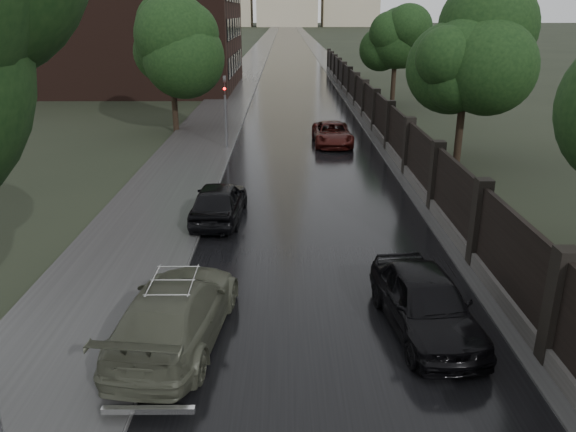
# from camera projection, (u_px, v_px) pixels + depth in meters

# --- Properties ---
(road) EXTENTS (8.00, 420.00, 0.02)m
(road) POSITION_uv_depth(u_px,v_px,m) (288.00, 35.00, 185.95)
(road) COLOR black
(road) RESTS_ON ground
(sidewalk_left) EXTENTS (4.00, 420.00, 0.16)m
(sidewalk_left) POSITION_uv_depth(u_px,v_px,m) (270.00, 34.00, 185.89)
(sidewalk_left) COLOR #2D2D2D
(sidewalk_left) RESTS_ON ground
(verge_right) EXTENTS (3.00, 420.00, 0.08)m
(verge_right) POSITION_uv_depth(u_px,v_px,m) (305.00, 34.00, 185.96)
(verge_right) COLOR #2D2D2D
(verge_right) RESTS_ON ground
(fence_right) EXTENTS (0.45, 75.72, 2.70)m
(fence_right) POSITION_uv_depth(u_px,v_px,m) (371.00, 110.00, 37.22)
(fence_right) COLOR #383533
(fence_right) RESTS_ON ground
(tree_left_far) EXTENTS (4.25, 4.25, 7.39)m
(tree_left_far) POSITION_uv_depth(u_px,v_px,m) (171.00, 46.00, 33.81)
(tree_left_far) COLOR black
(tree_left_far) RESTS_ON ground
(tree_right_b) EXTENTS (4.08, 4.08, 7.01)m
(tree_right_b) POSITION_uv_depth(u_px,v_px,m) (467.00, 62.00, 26.48)
(tree_right_b) COLOR black
(tree_right_b) RESTS_ON ground
(tree_right_c) EXTENTS (4.08, 4.08, 7.01)m
(tree_right_c) POSITION_uv_depth(u_px,v_px,m) (396.00, 42.00, 43.38)
(tree_right_c) COLOR black
(tree_right_c) RESTS_ON ground
(traffic_light) EXTENTS (0.16, 0.32, 4.00)m
(traffic_light) POSITION_uv_depth(u_px,v_px,m) (225.00, 106.00, 30.11)
(traffic_light) COLOR #59595E
(traffic_light) RESTS_ON ground
(volga_sedan) EXTENTS (2.71, 5.43, 1.51)m
(volga_sedan) POSITION_uv_depth(u_px,v_px,m) (175.00, 312.00, 12.75)
(volga_sedan) COLOR #4B4D3E
(volga_sedan) RESTS_ON ground
(hatchback_left) EXTENTS (1.92, 4.36, 1.46)m
(hatchback_left) POSITION_uv_depth(u_px,v_px,m) (219.00, 201.00, 20.31)
(hatchback_left) COLOR black
(hatchback_left) RESTS_ON ground
(car_right_near) EXTENTS (2.32, 4.62, 1.51)m
(car_right_near) POSITION_uv_depth(u_px,v_px,m) (426.00, 302.00, 13.19)
(car_right_near) COLOR black
(car_right_near) RESTS_ON ground
(car_right_far) EXTENTS (2.19, 4.59, 1.27)m
(car_right_far) POSITION_uv_depth(u_px,v_px,m) (332.00, 134.00, 31.98)
(car_right_far) COLOR black
(car_right_far) RESTS_ON ground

